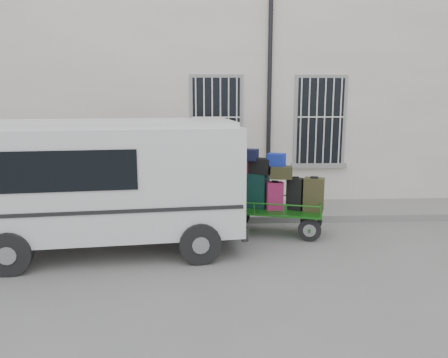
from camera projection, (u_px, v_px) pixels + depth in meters
name	position (u px, v px, depth m)	size (l,w,h in m)	color
ground	(242.00, 243.00, 8.71)	(80.00, 80.00, 0.00)	slate
building	(226.00, 93.00, 13.55)	(24.00, 5.15, 6.00)	beige
sidewalk	(234.00, 211.00, 10.86)	(24.00, 1.70, 0.15)	gray
luggage_cart	(270.00, 192.00, 9.20)	(2.46, 1.49, 1.79)	black
van	(110.00, 177.00, 8.11)	(5.04, 2.62, 2.45)	silver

